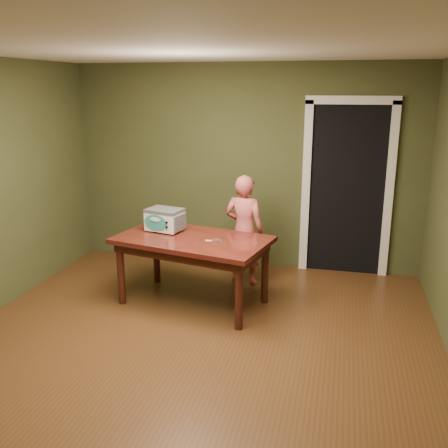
# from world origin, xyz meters

# --- Properties ---
(floor) EXTENTS (5.00, 5.00, 0.00)m
(floor) POSITION_xyz_m (0.00, 0.00, 0.00)
(floor) COLOR #4F3016
(floor) RESTS_ON ground
(room_shell) EXTENTS (4.52, 5.02, 2.61)m
(room_shell) POSITION_xyz_m (0.00, 0.00, 1.71)
(room_shell) COLOR #424726
(room_shell) RESTS_ON ground
(doorway) EXTENTS (1.10, 0.66, 2.25)m
(doorway) POSITION_xyz_m (1.30, 2.78, 1.06)
(doorway) COLOR black
(doorway) RESTS_ON ground
(dining_table) EXTENTS (1.75, 1.21, 0.75)m
(dining_table) POSITION_xyz_m (-0.27, 1.09, 0.65)
(dining_table) COLOR #36120C
(dining_table) RESTS_ON floor
(toy_oven) EXTENTS (0.45, 0.35, 0.25)m
(toy_oven) POSITION_xyz_m (-0.65, 1.27, 0.89)
(toy_oven) COLOR #4C4F54
(toy_oven) RESTS_ON dining_table
(baking_pan) EXTENTS (0.10, 0.10, 0.02)m
(baking_pan) POSITION_xyz_m (0.01, 1.02, 0.76)
(baking_pan) COLOR silver
(baking_pan) RESTS_ON dining_table
(spatula) EXTENTS (0.18, 0.03, 0.01)m
(spatula) POSITION_xyz_m (-0.02, 1.02, 0.75)
(spatula) COLOR #FCC76D
(spatula) RESTS_ON dining_table
(child) EXTENTS (0.53, 0.39, 1.32)m
(child) POSITION_xyz_m (0.14, 1.81, 0.66)
(child) COLOR #CF5855
(child) RESTS_ON floor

